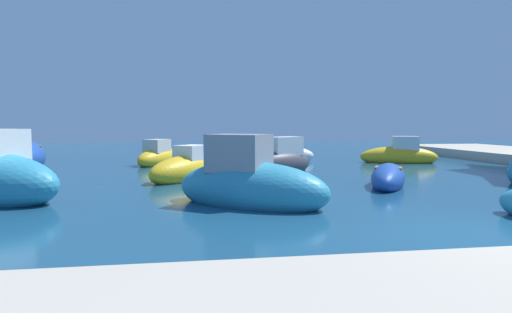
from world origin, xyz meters
TOP-DOWN VIEW (x-y plane):
  - ground at (0.00, 0.00)m, footprint 80.00×80.00m
  - moored_boat_0 at (1.10, 5.96)m, footprint 2.50×3.40m
  - moored_boat_1 at (5.32, 13.36)m, footprint 3.99×2.33m
  - moored_boat_2 at (-3.69, 3.53)m, footprint 4.13×3.50m
  - moored_boat_3 at (-12.88, 14.55)m, footprint 2.95×4.92m
  - moored_boat_5 at (-0.28, 15.47)m, footprint 3.45×1.67m
  - moored_boat_6 at (-6.65, 14.10)m, footprint 2.64×3.48m
  - moored_boat_7 at (-5.23, 8.42)m, footprint 3.22×3.50m
  - moored_boat_10 at (-1.50, 10.33)m, footprint 3.43×2.71m

SIDE VIEW (x-z plane):
  - ground at x=0.00m, z-range 0.00..0.00m
  - moored_boat_0 at x=1.10m, z-range -0.20..0.71m
  - moored_boat_5 at x=-0.28m, z-range -0.22..0.79m
  - moored_boat_7 at x=-5.23m, z-range -0.36..1.11m
  - moored_boat_6 at x=-6.65m, z-range -0.36..1.11m
  - moored_boat_1 at x=5.32m, z-range -0.42..1.18m
  - moored_boat_3 at x=-12.88m, z-range -0.33..1.17m
  - moored_boat_10 at x=-1.50m, z-range -0.41..1.29m
  - moored_boat_2 at x=-3.69m, z-range -0.51..1.51m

